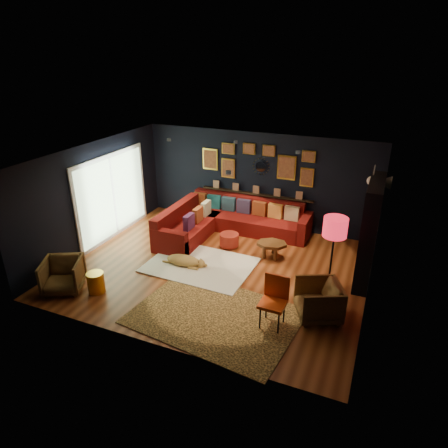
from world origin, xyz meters
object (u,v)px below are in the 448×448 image
at_px(pouf, 229,240).
at_px(armchair_right, 319,299).
at_px(sectional, 223,222).
at_px(floor_lamp, 335,231).
at_px(coffee_table, 272,245).
at_px(orange_chair, 275,297).
at_px(gold_stool, 96,282).
at_px(dog, 183,258).
at_px(armchair_left, 63,274).

xyz_separation_m(pouf, armchair_right, (2.61, -2.02, 0.21)).
height_order(pouf, armchair_right, armchair_right).
height_order(sectional, floor_lamp, floor_lamp).
bearing_deg(pouf, coffee_table, -7.38).
bearing_deg(armchair_right, orange_chair, -79.40).
bearing_deg(gold_stool, armchair_right, 12.12).
distance_m(sectional, dog, 2.02).
height_order(sectional, pouf, sectional).
bearing_deg(gold_stool, coffee_table, 44.14).
height_order(coffee_table, armchair_right, armchair_right).
bearing_deg(armchair_left, sectional, 36.52).
distance_m(armchair_right, floor_lamp, 1.34).
height_order(armchair_right, floor_lamp, floor_lamp).
distance_m(armchair_right, gold_stool, 4.45).
bearing_deg(armchair_right, pouf, -153.20).
bearing_deg(floor_lamp, coffee_table, 145.94).
bearing_deg(coffee_table, floor_lamp, -34.06).
relative_size(pouf, dog, 0.44).
distance_m(pouf, dog, 1.45).
bearing_deg(dog, pouf, 61.24).
xyz_separation_m(armchair_right, floor_lamp, (0.05, 0.86, 1.03)).
height_order(armchair_left, floor_lamp, floor_lamp).
distance_m(pouf, armchair_right, 3.31).
height_order(coffee_table, armchair_left, armchair_left).
bearing_deg(armchair_right, coffee_table, -167.54).
height_order(coffee_table, orange_chair, orange_chair).
xyz_separation_m(gold_stool, dog, (1.14, 1.64, -0.03)).
distance_m(armchair_right, dog, 3.29).
bearing_deg(armchair_left, coffee_table, 13.59).
bearing_deg(orange_chair, gold_stool, -171.77).
bearing_deg(armchair_left, dog, 19.06).
distance_m(coffee_table, pouf, 1.17).
bearing_deg(orange_chair, pouf, 128.60).
relative_size(pouf, armchair_left, 0.62).
distance_m(sectional, coffee_table, 1.81).
relative_size(gold_stool, orange_chair, 0.45).
xyz_separation_m(coffee_table, armchair_right, (1.46, -1.87, 0.07)).
height_order(armchair_left, orange_chair, orange_chair).
xyz_separation_m(pouf, dog, (-0.60, -1.32, 0.00)).
relative_size(gold_stool, floor_lamp, 0.26).
bearing_deg(sectional, dog, -94.07).
bearing_deg(dog, floor_lamp, -1.70).
bearing_deg(coffee_table, sectional, 152.42).
relative_size(armchair_left, armchair_right, 0.98).
xyz_separation_m(armchair_left, armchair_right, (5.00, 1.14, 0.01)).
distance_m(orange_chair, dog, 2.81).
height_order(pouf, gold_stool, gold_stool).
bearing_deg(pouf, orange_chair, -52.96).
distance_m(armchair_left, gold_stool, 0.70).
height_order(pouf, floor_lamp, floor_lamp).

